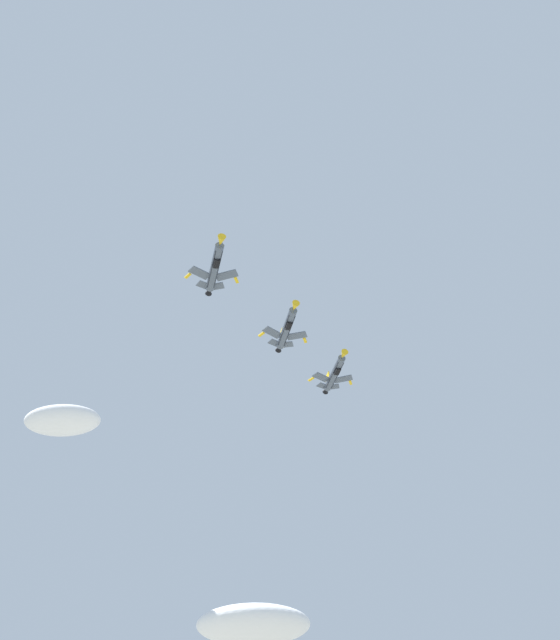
# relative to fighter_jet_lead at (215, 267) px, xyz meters

# --- Properties ---
(cloud_near_formation) EXTENTS (41.54, 22.77, 14.24)m
(cloud_near_formation) POSITION_rel_fighter_jet_lead_xyz_m (-124.87, 227.30, 116.51)
(cloud_near_formation) COLOR white
(cloud_low_wispy) EXTENTS (49.82, 32.36, 15.27)m
(cloud_low_wispy) POSITION_rel_fighter_jet_lead_xyz_m (-20.18, 230.13, 8.36)
(cloud_low_wispy) COLOR white
(fighter_jet_lead) EXTENTS (10.28, 15.56, 4.38)m
(fighter_jet_lead) POSITION_rel_fighter_jet_lead_xyz_m (0.00, 0.00, 0.00)
(fighter_jet_lead) COLOR #4C5666
(fighter_jet_left_wing) EXTENTS (10.31, 15.56, 4.34)m
(fighter_jet_left_wing) POSITION_rel_fighter_jet_lead_xyz_m (12.08, 19.04, -0.32)
(fighter_jet_left_wing) COLOR #4C5666
(fighter_jet_right_wing) EXTENTS (10.30, 15.56, 4.37)m
(fighter_jet_right_wing) POSITION_rel_fighter_jet_lead_xyz_m (21.43, 37.62, 1.01)
(fighter_jet_right_wing) COLOR #4C5666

